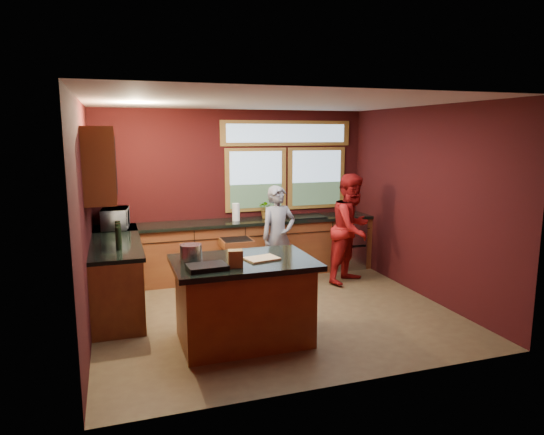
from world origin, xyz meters
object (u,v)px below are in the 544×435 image
person_red (352,228)px  person_grey (278,236)px  island (244,300)px  cutting_board (262,259)px  stock_pot (191,253)px

person_red → person_grey: bearing=139.5°
island → cutting_board: (0.20, -0.05, 0.48)m
person_grey → person_red: size_ratio=0.90×
person_grey → stock_pot: (-1.58, -1.65, 0.26)m
person_grey → stock_pot: 2.30m
island → stock_pot: bearing=164.7°
island → person_red: size_ratio=0.91×
island → person_red: bearing=36.7°
stock_pot → person_red: bearing=28.4°
island → cutting_board: size_ratio=4.43×
island → person_grey: (1.03, 1.80, 0.29)m
person_red → stock_pot: bearing=176.5°
cutting_board → stock_pot: 0.78m
cutting_board → island: bearing=166.0°
cutting_board → person_red: bearing=40.2°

